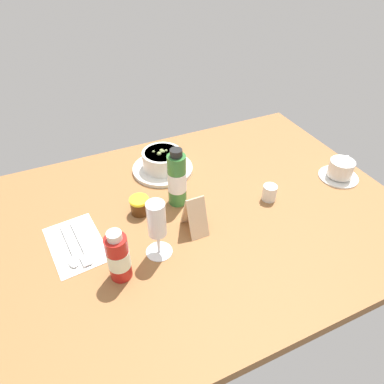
{
  "coord_description": "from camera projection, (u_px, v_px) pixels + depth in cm",
  "views": [
    {
      "loc": [
        34.06,
        65.57,
        66.88
      ],
      "look_at": [
        2.45,
        -3.43,
        5.29
      ],
      "focal_mm": 33.08,
      "sensor_mm": 36.0,
      "label": 1
    }
  ],
  "objects": [
    {
      "name": "porridge_bowl",
      "position": [
        162.0,
        162.0,
        1.13
      ],
      "size": [
        19.36,
        19.36,
        7.73
      ],
      "color": "silver",
      "rests_on": "ground_plane"
    },
    {
      "name": "coffee_cup",
      "position": [
        340.0,
        170.0,
        1.1
      ],
      "size": [
        12.22,
        12.22,
        6.09
      ],
      "color": "silver",
      "rests_on": "ground_plane"
    },
    {
      "name": "cutlery_setting",
      "position": [
        76.0,
        245.0,
        0.89
      ],
      "size": [
        14.55,
        20.55,
        0.9
      ],
      "color": "silver",
      "rests_on": "ground_plane"
    },
    {
      "name": "menu_card",
      "position": [
        195.0,
        214.0,
        0.91
      ],
      "size": [
        4.98,
        7.75,
        10.68
      ],
      "color": "#D2AF87",
      "rests_on": "ground_plane"
    },
    {
      "name": "sauce_bottle_green",
      "position": [
        177.0,
        179.0,
        0.98
      ],
      "size": [
        5.28,
        5.28,
        17.72
      ],
      "color": "#337233",
      "rests_on": "ground_plane"
    },
    {
      "name": "creamer_jug",
      "position": [
        269.0,
        193.0,
        1.02
      ],
      "size": [
        4.94,
        4.07,
        5.28
      ],
      "color": "silver",
      "rests_on": "ground_plane"
    },
    {
      "name": "wine_glass",
      "position": [
        157.0,
        223.0,
        0.82
      ],
      "size": [
        6.59,
        6.59,
        15.78
      ],
      "color": "white",
      "rests_on": "ground_plane"
    },
    {
      "name": "ground_plane",
      "position": [
        205.0,
        215.0,
        1.0
      ],
      "size": [
        110.0,
        84.0,
        3.0
      ],
      "primitive_type": "cube",
      "color": "brown"
    },
    {
      "name": "jam_jar",
      "position": [
        140.0,
        206.0,
        0.98
      ],
      "size": [
        5.34,
        5.34,
        4.9
      ],
      "color": "#48270F",
      "rests_on": "ground_plane"
    },
    {
      "name": "sauce_bottle_red",
      "position": [
        118.0,
        257.0,
        0.78
      ],
      "size": [
        5.16,
        5.16,
        13.87
      ],
      "color": "#B21E19",
      "rests_on": "ground_plane"
    }
  ]
}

